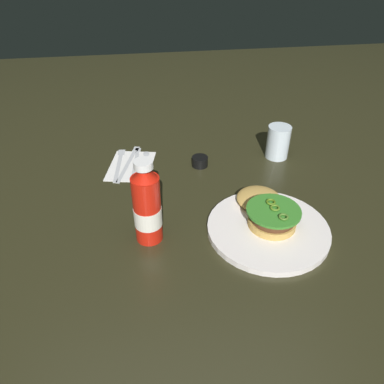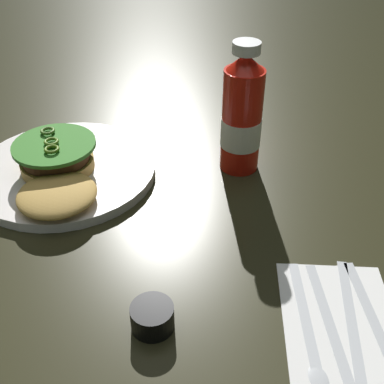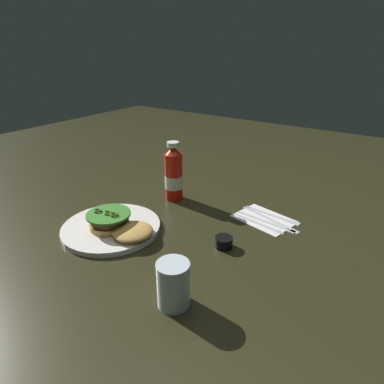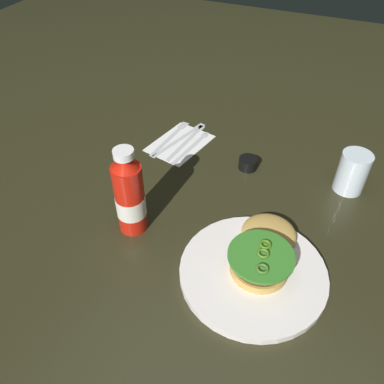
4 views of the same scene
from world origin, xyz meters
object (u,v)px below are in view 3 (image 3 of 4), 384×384
ketchup_bottle (174,175)px  napkin (264,219)px  spoon_utensil (265,225)px  dinner_plate (111,228)px  water_glass (173,284)px  condiment_cup (224,242)px  fork_utensil (276,216)px  steak_knife (273,220)px  burger_sandwich (118,224)px  butter_knife (269,222)px

ketchup_bottle → napkin: size_ratio=1.19×
napkin → spoon_utensil: bearing=-64.8°
dinner_plate → water_glass: bearing=-22.2°
condiment_cup → spoon_utensil: (0.05, 0.17, -0.01)m
ketchup_bottle → fork_utensil: (0.36, 0.07, -0.09)m
ketchup_bottle → spoon_utensil: size_ratio=1.16×
napkin → condiment_cup: bearing=-97.8°
napkin → steak_knife: bearing=9.4°
napkin → spoon_utensil: (0.02, -0.04, 0.00)m
burger_sandwich → napkin: burger_sandwich is taller
water_glass → steak_knife: (0.04, 0.46, -0.05)m
ketchup_bottle → steak_knife: (0.36, 0.04, -0.09)m
burger_sandwich → napkin: bearing=46.4°
napkin → fork_utensil: bearing=52.6°
dinner_plate → condiment_cup: size_ratio=5.95×
steak_knife → fork_utensil: same height
burger_sandwich → dinner_plate: bearing=169.3°
dinner_plate → ketchup_bottle: (0.02, 0.28, 0.08)m
steak_knife → ketchup_bottle: bearing=-173.1°
butter_knife → steak_knife: bearing=73.7°
dinner_plate → steak_knife: (0.38, 0.32, -0.00)m
dinner_plate → burger_sandwich: size_ratio=1.37×
butter_knife → dinner_plate: bearing=-140.8°
dinner_plate → condiment_cup: 0.34m
condiment_cup → steak_knife: size_ratio=0.23×
spoon_utensil → water_glass: bearing=-94.0°
ketchup_bottle → napkin: (0.33, 0.04, -0.09)m
fork_utensil → napkin: bearing=-127.4°
dinner_plate → butter_knife: size_ratio=1.45×
dinner_plate → water_glass: water_glass is taller
spoon_utensil → ketchup_bottle: bearing=179.4°
dinner_plate → condiment_cup: condiment_cup is taller
butter_knife → fork_utensil: same height
water_glass → fork_utensil: (0.04, 0.49, -0.05)m
burger_sandwich → ketchup_bottle: ketchup_bottle is taller
burger_sandwich → fork_utensil: size_ratio=1.10×
napkin → spoon_utensil: 0.05m
condiment_cup → butter_knife: 0.20m
fork_utensil → water_glass: bearing=-94.2°
dinner_plate → burger_sandwich: bearing=-10.7°
burger_sandwich → butter_knife: burger_sandwich is taller
ketchup_bottle → fork_utensil: bearing=11.7°
dinner_plate → butter_knife: bearing=39.2°
napkin → fork_utensil: size_ratio=0.91×
butter_knife → steak_knife: 0.02m
condiment_cup → steak_knife: (0.06, 0.21, -0.01)m
water_glass → butter_knife: water_glass is taller
burger_sandwich → napkin: (0.31, 0.33, -0.03)m
burger_sandwich → butter_knife: (0.33, 0.31, -0.03)m
water_glass → napkin: (0.01, 0.46, -0.05)m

